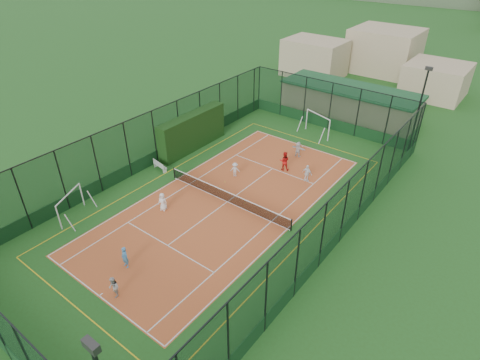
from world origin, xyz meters
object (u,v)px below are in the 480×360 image
at_px(child_near_left, 163,202).
at_px(child_far_right, 307,173).
at_px(floodlight_ne, 418,113).
at_px(white_bench, 160,165).
at_px(coach, 284,161).
at_px(child_far_left, 235,170).
at_px(clubhouse, 349,101).
at_px(child_near_mid, 125,257).
at_px(futsal_goal_far, 317,125).
at_px(child_near_right, 114,287).
at_px(futsal_goal_near, 71,206).
at_px(child_far_back, 298,149).

bearing_deg(child_near_left, child_far_right, 40.72).
relative_size(floodlight_ne, white_bench, 5.11).
relative_size(floodlight_ne, coach, 4.72).
bearing_deg(white_bench, coach, 47.33).
bearing_deg(child_far_left, floodlight_ne, -155.13).
height_order(clubhouse, child_near_mid, clubhouse).
relative_size(child_near_mid, coach, 0.87).
relative_size(floodlight_ne, child_near_mid, 5.42).
bearing_deg(futsal_goal_far, child_far_right, -46.73).
relative_size(child_near_left, child_far_left, 1.13).
bearing_deg(child_near_right, child_near_mid, 160.78).
distance_m(floodlight_ne, coach, 12.84).
relative_size(clubhouse, child_far_left, 11.71).
height_order(white_bench, coach, coach).
distance_m(child_near_left, coach, 11.37).
relative_size(child_far_left, coach, 0.74).
height_order(floodlight_ne, futsal_goal_far, floodlight_ne).
bearing_deg(white_bench, clubhouse, 80.29).
height_order(clubhouse, white_bench, clubhouse).
height_order(futsal_goal_far, child_near_right, futsal_goal_far).
distance_m(futsal_goal_far, child_near_left, 18.88).
xyz_separation_m(futsal_goal_far, child_near_right, (0.96, -26.18, -0.41)).
bearing_deg(futsal_goal_near, child_far_left, -51.98).
height_order(clubhouse, child_far_left, clubhouse).
bearing_deg(child_far_left, child_near_left, 52.73).
distance_m(child_near_mid, child_far_right, 16.25).
height_order(white_bench, child_far_back, child_far_back).
xyz_separation_m(floodlight_ne, child_near_mid, (-9.24, -25.95, -3.35)).
bearing_deg(coach, futsal_goal_far, -111.53).
bearing_deg(child_far_back, coach, 93.36).
distance_m(child_near_right, child_far_left, 14.92).
bearing_deg(white_bench, child_far_right, 38.70).
xyz_separation_m(futsal_goal_near, child_far_back, (8.49, 18.09, -0.24)).
distance_m(clubhouse, futsal_goal_far, 7.13).
bearing_deg(futsal_goal_near, clubhouse, -39.49).
relative_size(futsal_goal_near, futsal_goal_far, 0.89).
xyz_separation_m(clubhouse, child_far_right, (3.43, -15.62, -0.79)).
relative_size(child_near_right, child_far_left, 1.08).
xyz_separation_m(clubhouse, child_far_back, (0.61, -12.30, -0.83)).
bearing_deg(child_near_mid, white_bench, 130.67).
bearing_deg(child_near_right, futsal_goal_near, -163.42).
distance_m(clubhouse, child_far_right, 16.01).
xyz_separation_m(futsal_goal_far, coach, (1.09, -8.03, -0.23)).
distance_m(child_near_right, child_far_back, 21.00).
bearing_deg(floodlight_ne, clubhouse, 147.88).
height_order(white_bench, futsal_goal_far, futsal_goal_far).
height_order(white_bench, futsal_goal_near, futsal_goal_near).
xyz_separation_m(clubhouse, coach, (0.89, -15.14, -0.69)).
bearing_deg(futsal_goal_near, child_far_right, -62.39).
relative_size(white_bench, child_near_left, 1.10).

